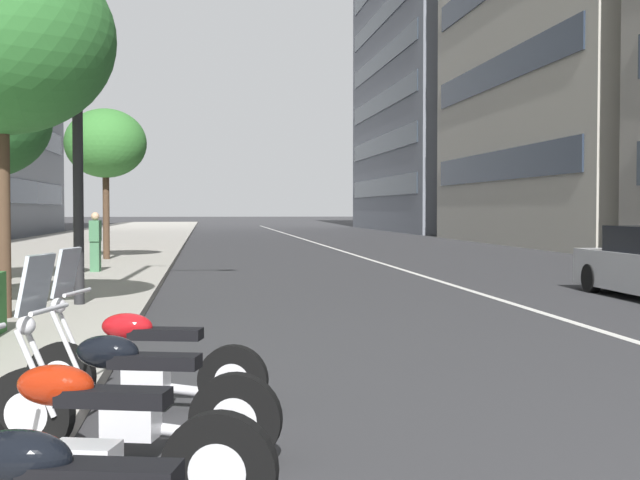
% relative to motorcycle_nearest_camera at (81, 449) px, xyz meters
% --- Properties ---
extents(sidewalk_right_plaza, '(160.00, 9.33, 0.15)m').
position_rel_motorcycle_nearest_camera_xyz_m(sidewalk_right_plaza, '(28.52, 4.99, -0.35)').
color(sidewalk_right_plaza, '#A39E93').
rests_on(sidewalk_right_plaza, ground).
extents(lane_centre_stripe, '(110.00, 0.16, 0.01)m').
position_rel_motorcycle_nearest_camera_xyz_m(lane_centre_stripe, '(33.52, -6.53, -0.42)').
color(lane_centre_stripe, silver).
rests_on(lane_centre_stripe, ground).
extents(motorcycle_nearest_camera, '(0.80, 2.22, 1.11)m').
position_rel_motorcycle_nearest_camera_xyz_m(motorcycle_nearest_camera, '(0.00, 0.00, 0.00)').
color(motorcycle_nearest_camera, black).
rests_on(motorcycle_nearest_camera, ground).
extents(motorcycle_mid_row, '(0.78, 2.15, 1.49)m').
position_rel_motorcycle_nearest_camera_xyz_m(motorcycle_mid_row, '(1.20, -0.15, 0.02)').
color(motorcycle_mid_row, black).
rests_on(motorcycle_mid_row, ground).
extents(motorcycle_second_in_row, '(0.75, 2.15, 1.47)m').
position_rel_motorcycle_nearest_camera_xyz_m(motorcycle_second_in_row, '(2.70, -0.15, 0.01)').
color(motorcycle_second_in_row, black).
rests_on(motorcycle_second_in_row, ground).
extents(street_lamp_with_banners, '(1.26, 2.66, 8.93)m').
position_rel_motorcycle_nearest_camera_xyz_m(street_lamp_with_banners, '(10.43, 1.11, 4.97)').
color(street_lamp_with_banners, '#232326').
rests_on(street_lamp_with_banners, sidewalk_right_plaza).
extents(street_tree_far_plaza, '(3.44, 3.44, 5.71)m').
position_rel_motorcycle_nearest_camera_xyz_m(street_tree_far_plaza, '(8.65, 2.34, 3.96)').
color(street_tree_far_plaza, '#473323').
rests_on(street_tree_far_plaza, sidewalk_right_plaza).
extents(street_tree_mid_sidewalk, '(2.68, 2.68, 4.97)m').
position_rel_motorcycle_nearest_camera_xyz_m(street_tree_mid_sidewalk, '(24.38, 2.55, 3.54)').
color(street_tree_mid_sidewalk, '#473323').
rests_on(street_tree_mid_sidewalk, sidewalk_right_plaza).
extents(pedestrian_on_plaza, '(0.42, 0.29, 1.58)m').
position_rel_motorcycle_nearest_camera_xyz_m(pedestrian_on_plaza, '(18.50, 2.19, 0.51)').
color(pedestrian_on_plaza, '#3F724C').
rests_on(pedestrian_on_plaza, sidewalk_right_plaza).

